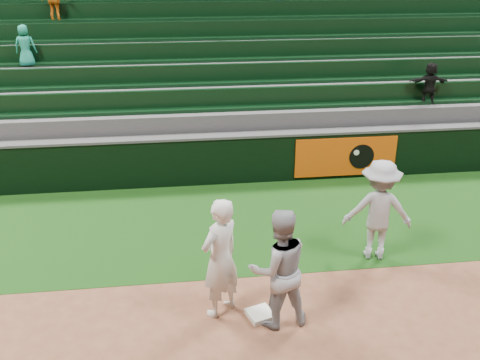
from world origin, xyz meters
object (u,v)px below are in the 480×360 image
object	(u,v)px
baserunner	(279,269)
base_coach	(378,210)
first_baseman	(220,258)
first_base	(260,314)

from	to	relation	value
baserunner	base_coach	xyz separation A→B (m)	(2.20, 1.69, 0.00)
base_coach	first_baseman	bearing A→B (deg)	36.16
first_base	baserunner	world-z (taller)	baserunner
baserunner	base_coach	size ratio (longest dim) A/B	1.00
first_base	baserunner	xyz separation A→B (m)	(0.24, -0.15, 0.94)
first_base	baserunner	bearing A→B (deg)	-31.31
first_baseman	base_coach	size ratio (longest dim) A/B	1.03
first_baseman	baserunner	size ratio (longest dim) A/B	1.03
first_baseman	baserunner	bearing A→B (deg)	117.16
first_base	base_coach	distance (m)	3.04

